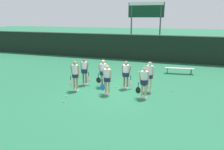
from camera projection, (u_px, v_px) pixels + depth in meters
name	position (u px, v px, depth m)	size (l,w,h in m)	color
ground_plane	(113.00, 91.00, 12.56)	(140.00, 140.00, 0.00)	#216642
fence_windscreen	(144.00, 48.00, 20.71)	(60.00, 0.08, 2.50)	black
scoreboard	(146.00, 15.00, 21.28)	(3.50, 0.15, 5.46)	#515156
bench_courtside	(179.00, 69.00, 16.17)	(2.11, 0.63, 0.43)	#B2B2B7
player_0	(75.00, 73.00, 12.30)	(0.64, 0.37, 1.75)	tan
player_1	(107.00, 77.00, 11.71)	(0.67, 0.39, 1.65)	tan
player_2	(144.00, 80.00, 11.20)	(0.67, 0.40, 1.67)	tan
player_3	(84.00, 69.00, 13.42)	(0.67, 0.39, 1.68)	#8C664C
player_4	(103.00, 71.00, 13.01)	(0.70, 0.41, 1.66)	tan
player_5	(126.00, 73.00, 12.72)	(0.68, 0.41, 1.64)	#8C664C
player_6	(149.00, 74.00, 12.12)	(0.67, 0.39, 1.77)	beige
tennis_ball_0	(172.00, 91.00, 12.45)	(0.07, 0.07, 0.07)	#CCE033
tennis_ball_1	(78.00, 87.00, 13.06)	(0.07, 0.07, 0.07)	#CCE033
tennis_ball_2	(66.00, 96.00, 11.57)	(0.07, 0.07, 0.07)	#CCE033
tennis_ball_3	(77.00, 81.00, 14.27)	(0.07, 0.07, 0.07)	#CCE033
tennis_ball_4	(116.00, 87.00, 13.08)	(0.07, 0.07, 0.07)	#CCE033
tennis_ball_5	(64.00, 101.00, 10.88)	(0.07, 0.07, 0.07)	#CCE033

